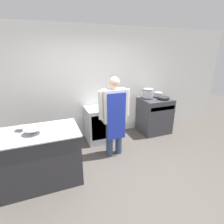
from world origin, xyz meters
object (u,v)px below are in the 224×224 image
at_px(mixing_bowl, 33,131).
at_px(sauce_pot, 158,94).
at_px(stove, 154,115).
at_px(person_cook, 114,113).
at_px(saute_pan, 164,98).
at_px(fridge_unit, 100,124).
at_px(stock_pot, 148,93).

bearing_deg(mixing_bowl, sauce_pot, 20.00).
distance_m(stove, sauce_pot, 0.59).
relative_size(stove, person_cook, 0.57).
xyz_separation_m(mixing_bowl, sauce_pot, (3.10, 1.13, 0.06)).
bearing_deg(mixing_bowl, stove, 18.89).
bearing_deg(sauce_pot, saute_pan, -90.00).
distance_m(fridge_unit, stock_pot, 1.52).
xyz_separation_m(fridge_unit, stock_pot, (1.37, 0.06, 0.66)).
height_order(stove, fridge_unit, stove).
relative_size(stove, saute_pan, 3.15).
bearing_deg(mixing_bowl, fridge_unit, 37.39).
distance_m(stock_pot, sauce_pot, 0.33).
height_order(fridge_unit, mixing_bowl, mixing_bowl).
xyz_separation_m(stove, person_cook, (-1.45, -0.66, 0.48)).
distance_m(stove, fridge_unit, 1.54).
height_order(fridge_unit, sauce_pot, sauce_pot).
relative_size(person_cook, sauce_pot, 7.24).
bearing_deg(stock_pot, fridge_unit, -177.63).
bearing_deg(stock_pot, person_cook, -148.47).
bearing_deg(fridge_unit, person_cook, -82.33).
bearing_deg(saute_pan, mixing_bowl, -163.99).
height_order(stove, stock_pot, stock_pot).
bearing_deg(sauce_pot, mixing_bowl, -160.00).
bearing_deg(person_cook, fridge_unit, 97.67).
bearing_deg(sauce_pot, stock_pot, 180.00).
bearing_deg(stove, saute_pan, -37.43).
bearing_deg(stock_pot, mixing_bowl, -157.84).
height_order(saute_pan, sauce_pot, sauce_pot).
height_order(person_cook, mixing_bowl, person_cook).
height_order(mixing_bowl, saute_pan, mixing_bowl).
xyz_separation_m(person_cook, saute_pan, (1.60, 0.54, 0.02)).
xyz_separation_m(saute_pan, sauce_pot, (0.00, 0.24, 0.04)).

